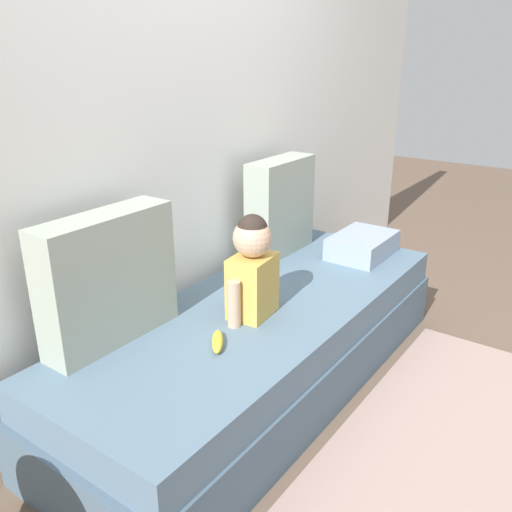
{
  "coord_description": "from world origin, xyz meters",
  "views": [
    {
      "loc": [
        -1.82,
        -1.26,
        1.52
      ],
      "look_at": [
        -0.06,
        0.0,
        0.68
      ],
      "focal_mm": 37.68,
      "sensor_mm": 36.0,
      "label": 1
    }
  ],
  "objects_px": {
    "couch": "(263,345)",
    "folded_blanket": "(362,245)",
    "toddler": "(252,267)",
    "throw_pillow_right": "(280,207)",
    "banana": "(217,341)",
    "throw_pillow_left": "(108,279)"
  },
  "relations": [
    {
      "from": "folded_blanket",
      "to": "couch",
      "type": "bearing_deg",
      "value": 172.9
    },
    {
      "from": "couch",
      "to": "banana",
      "type": "relative_size",
      "value": 12.96
    },
    {
      "from": "couch",
      "to": "toddler",
      "type": "bearing_deg",
      "value": -168.86
    },
    {
      "from": "toddler",
      "to": "couch",
      "type": "bearing_deg",
      "value": 11.14
    },
    {
      "from": "throw_pillow_left",
      "to": "banana",
      "type": "height_order",
      "value": "throw_pillow_left"
    },
    {
      "from": "banana",
      "to": "throw_pillow_left",
      "type": "bearing_deg",
      "value": 116.84
    },
    {
      "from": "couch",
      "to": "throw_pillow_right",
      "type": "distance_m",
      "value": 0.84
    },
    {
      "from": "throw_pillow_left",
      "to": "throw_pillow_right",
      "type": "xyz_separation_m",
      "value": [
        1.21,
        0.0,
        0.01
      ]
    },
    {
      "from": "throw_pillow_left",
      "to": "toddler",
      "type": "distance_m",
      "value": 0.59
    },
    {
      "from": "couch",
      "to": "banana",
      "type": "distance_m",
      "value": 0.48
    },
    {
      "from": "throw_pillow_right",
      "to": "banana",
      "type": "height_order",
      "value": "throw_pillow_right"
    },
    {
      "from": "toddler",
      "to": "banana",
      "type": "xyz_separation_m",
      "value": [
        -0.3,
        -0.05,
        -0.21
      ]
    },
    {
      "from": "couch",
      "to": "folded_blanket",
      "type": "xyz_separation_m",
      "value": [
        0.82,
        -0.1,
        0.28
      ]
    },
    {
      "from": "toddler",
      "to": "banana",
      "type": "height_order",
      "value": "toddler"
    },
    {
      "from": "couch",
      "to": "toddler",
      "type": "xyz_separation_m",
      "value": [
        -0.12,
        -0.02,
        0.44
      ]
    },
    {
      "from": "couch",
      "to": "banana",
      "type": "bearing_deg",
      "value": -170.46
    },
    {
      "from": "throw_pillow_right",
      "to": "throw_pillow_left",
      "type": "bearing_deg",
      "value": 180.0
    },
    {
      "from": "throw_pillow_left",
      "to": "folded_blanket",
      "type": "height_order",
      "value": "throw_pillow_left"
    },
    {
      "from": "couch",
      "to": "toddler",
      "type": "relative_size",
      "value": 4.83
    },
    {
      "from": "couch",
      "to": "folded_blanket",
      "type": "relative_size",
      "value": 5.51
    },
    {
      "from": "banana",
      "to": "couch",
      "type": "bearing_deg",
      "value": 9.54
    },
    {
      "from": "throw_pillow_left",
      "to": "throw_pillow_right",
      "type": "bearing_deg",
      "value": 0.0
    }
  ]
}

